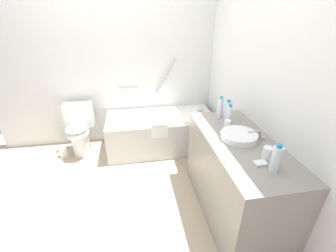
% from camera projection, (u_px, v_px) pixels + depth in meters
% --- Properties ---
extents(ground_plane, '(4.02, 4.02, 0.00)m').
position_uv_depth(ground_plane, '(116.00, 196.00, 2.51)').
color(ground_plane, tan).
extents(wall_back_tiled, '(3.42, 0.10, 2.43)m').
position_uv_depth(wall_back_tiled, '(110.00, 63.00, 3.18)').
color(wall_back_tiled, silver).
rests_on(wall_back_tiled, ground_plane).
extents(wall_right_mirror, '(0.10, 3.08, 2.43)m').
position_uv_depth(wall_right_mirror, '(262.00, 86.00, 2.19)').
color(wall_right_mirror, silver).
rests_on(wall_right_mirror, ground_plane).
extents(bathtub, '(1.56, 0.75, 1.29)m').
position_uv_depth(bathtub, '(161.00, 130.00, 3.33)').
color(bathtub, silver).
rests_on(bathtub, ground_plane).
extents(toilet, '(0.39, 0.50, 0.73)m').
position_uv_depth(toilet, '(79.00, 129.00, 3.16)').
color(toilet, white).
rests_on(toilet, ground_plane).
extents(vanity_counter, '(0.60, 1.34, 0.84)m').
position_uv_depth(vanity_counter, '(235.00, 177.00, 2.18)').
color(vanity_counter, gray).
rests_on(vanity_counter, ground_plane).
extents(sink_basin, '(0.33, 0.33, 0.06)m').
position_uv_depth(sink_basin, '(239.00, 136.00, 2.00)').
color(sink_basin, white).
rests_on(sink_basin, vanity_counter).
extents(sink_faucet, '(0.14, 0.15, 0.07)m').
position_uv_depth(sink_faucet, '(258.00, 134.00, 2.03)').
color(sink_faucet, '#A4A4A9').
rests_on(sink_faucet, vanity_counter).
extents(water_bottle_0, '(0.06, 0.06, 0.24)m').
position_uv_depth(water_bottle_0, '(220.00, 108.00, 2.38)').
color(water_bottle_0, silver).
rests_on(water_bottle_0, vanity_counter).
extents(water_bottle_1, '(0.07, 0.07, 0.22)m').
position_uv_depth(water_bottle_1, '(276.00, 159.00, 1.56)').
color(water_bottle_1, silver).
rests_on(water_bottle_1, vanity_counter).
extents(water_bottle_2, '(0.07, 0.07, 0.22)m').
position_uv_depth(water_bottle_2, '(228.00, 110.00, 2.35)').
color(water_bottle_2, silver).
rests_on(water_bottle_2, vanity_counter).
extents(water_bottle_3, '(0.06, 0.06, 0.21)m').
position_uv_depth(water_bottle_3, '(229.00, 115.00, 2.26)').
color(water_bottle_3, silver).
rests_on(water_bottle_3, vanity_counter).
extents(drinking_glass_0, '(0.07, 0.07, 0.09)m').
position_uv_depth(drinking_glass_0, '(227.00, 124.00, 2.19)').
color(drinking_glass_0, white).
rests_on(drinking_glass_0, vanity_counter).
extents(drinking_glass_1, '(0.07, 0.07, 0.10)m').
position_uv_depth(drinking_glass_1, '(267.00, 153.00, 1.72)').
color(drinking_glass_1, white).
rests_on(drinking_glass_1, vanity_counter).
extents(soap_dish, '(0.09, 0.06, 0.02)m').
position_uv_depth(soap_dish, '(260.00, 163.00, 1.67)').
color(soap_dish, white).
rests_on(soap_dish, vanity_counter).
extents(toilet_paper_roll, '(0.11, 0.11, 0.13)m').
position_uv_depth(toilet_paper_roll, '(64.00, 152.00, 3.20)').
color(toilet_paper_roll, white).
rests_on(toilet_paper_roll, ground_plane).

